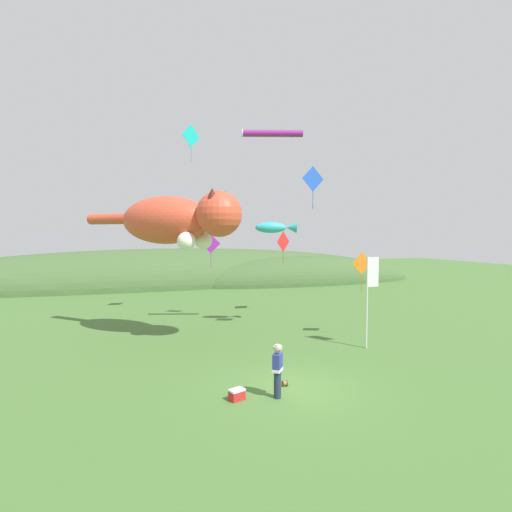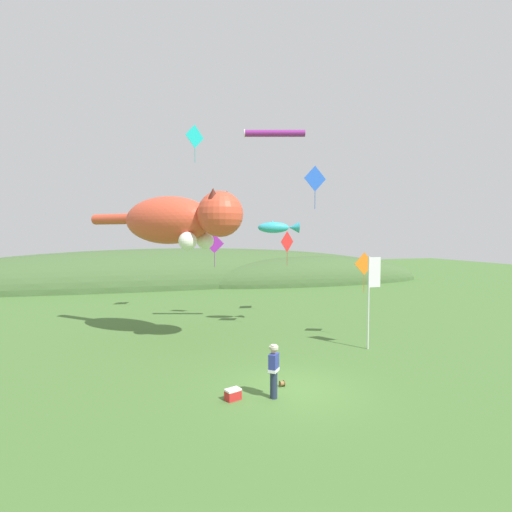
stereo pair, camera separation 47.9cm
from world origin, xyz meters
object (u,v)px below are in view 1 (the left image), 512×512
kite_diamond_violet (211,244)px  kite_tube_streamer (272,133)px  kite_diamond_blue (313,179)px  festival_attendant (278,369)px  kite_giant_cat (176,220)px  kite_diamond_orange (362,264)px  kite_spool (285,383)px  picnic_cooler (237,395)px  festival_banner_pole (370,288)px  kite_diamond_teal (191,136)px  kite_fish_windsock (275,227)px  kite_diamond_red (283,242)px

kite_diamond_violet → kite_tube_streamer: bearing=-66.5°
kite_diamond_blue → festival_attendant: bearing=-125.5°
kite_giant_cat → kite_diamond_orange: 9.70m
kite_spool → kite_diamond_violet: kite_diamond_violet is taller
picnic_cooler → kite_giant_cat: bearing=94.6°
festival_banner_pole → kite_giant_cat: kite_giant_cat is taller
kite_giant_cat → kite_diamond_violet: 5.49m
kite_spool → kite_giant_cat: 10.01m
kite_diamond_teal → festival_attendant: bearing=-88.6°
festival_banner_pole → kite_giant_cat: (-8.29, 4.58, 3.23)m
kite_giant_cat → kite_spool: bearing=-71.2°
festival_attendant → kite_diamond_violet: (0.88, 12.96, 3.80)m
kite_diamond_teal → kite_diamond_orange: bearing=-45.5°
kite_diamond_orange → kite_diamond_teal: size_ratio=0.88×
picnic_cooler → kite_spool: bearing=15.9°
kite_fish_windsock → kite_giant_cat: bearing=-171.2°
kite_diamond_blue → kite_diamond_red: size_ratio=0.97×
kite_tube_streamer → kite_diamond_red: 8.00m
kite_spool → kite_diamond_orange: (6.38, 4.67, 3.75)m
kite_diamond_orange → kite_diamond_blue: kite_diamond_blue is taller
kite_fish_windsock → kite_tube_streamer: size_ratio=0.77×
picnic_cooler → kite_diamond_teal: size_ratio=0.24×
kite_spool → kite_diamond_violet: size_ratio=0.10×
picnic_cooler → kite_tube_streamer: kite_tube_streamer is taller
festival_banner_pole → kite_diamond_orange: 2.05m
festival_banner_pole → kite_diamond_orange: bearing=67.5°
kite_spool → kite_diamond_orange: bearing=36.2°
kite_diamond_red → kite_diamond_violet: bearing=177.3°
kite_giant_cat → kite_diamond_violet: size_ratio=3.44×
kite_spool → kite_diamond_teal: size_ratio=0.09×
kite_spool → kite_diamond_teal: (-0.96, 12.15, 11.30)m
kite_giant_cat → kite_diamond_red: 8.93m
kite_diamond_violet → kite_diamond_red: size_ratio=0.92×
kite_diamond_teal → kite_diamond_red: size_ratio=1.01×
kite_tube_streamer → kite_diamond_blue: 3.29m
picnic_cooler → kite_diamond_violet: 13.64m
kite_diamond_teal → kite_diamond_blue: bearing=-50.0°
kite_giant_cat → kite_tube_streamer: kite_tube_streamer is taller
festival_banner_pole → kite_tube_streamer: 9.46m
kite_spool → kite_diamond_red: (5.15, 11.88, 4.75)m
kite_diamond_blue → kite_diamond_red: bearing=81.1°
festival_attendant → kite_diamond_orange: 9.39m
kite_spool → kite_diamond_violet: bearing=88.9°
picnic_cooler → kite_diamond_teal: (0.98, 12.70, 11.23)m
kite_spool → kite_giant_cat: kite_giant_cat is taller
festival_attendant → kite_diamond_teal: (-0.32, 13.00, 10.45)m
kite_diamond_violet → kite_diamond_blue: 8.10m
festival_attendant → picnic_cooler: festival_attendant is taller
kite_tube_streamer → kite_fish_windsock: bearing=60.0°
festival_attendant → kite_spool: 1.36m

